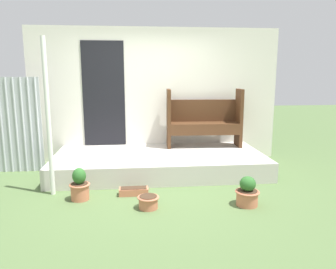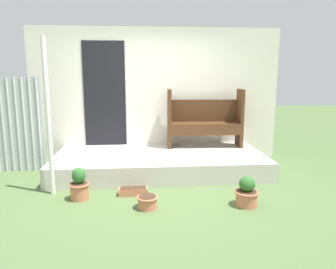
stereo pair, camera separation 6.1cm
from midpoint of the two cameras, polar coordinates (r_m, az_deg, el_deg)
name	(u,v)px [view 1 (the left image)]	position (r m, az deg, el deg)	size (l,w,h in m)	color
ground_plane	(153,188)	(5.11, -2.98, -9.25)	(24.00, 24.00, 0.00)	#516B3D
porch_slab	(159,163)	(5.85, -1.81, -4.94)	(3.67, 1.66, 0.33)	beige
house_wall	(154,95)	(6.50, -2.77, 6.83)	(4.87, 0.08, 2.60)	white
support_post	(48,118)	(4.88, -20.48, 2.65)	(0.07, 0.07, 2.23)	white
bench	(204,118)	(6.35, 5.98, 2.80)	(1.44, 0.46, 1.11)	#4C2D19
flower_pot_left	(80,186)	(4.76, -15.49, -8.63)	(0.29, 0.29, 0.46)	#C67251
flower_pot_middle	(148,201)	(4.36, -3.86, -11.54)	(0.29, 0.29, 0.17)	#C67251
flower_pot_right	(247,193)	(4.53, 13.27, -9.86)	(0.32, 0.32, 0.40)	#C67251
planter_box_rect	(134,191)	(4.84, -6.35, -9.79)	(0.42, 0.16, 0.11)	#C67251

